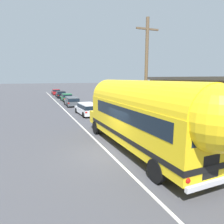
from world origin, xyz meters
TOP-DOWN VIEW (x-y plane):
  - ground_plane at (0.00, 0.00)m, footprint 300.00×300.00m
  - lane_markings at (1.61, 12.00)m, footprint 3.62×80.00m
  - utility_pole at (4.05, 2.95)m, footprint 1.80×0.24m
  - painted_bus at (1.76, -0.62)m, footprint 2.78×12.31m
  - car_lead at (1.93, 11.99)m, footprint 2.09×4.68m
  - car_second at (1.66, 20.25)m, footprint 2.03×4.69m
  - car_third at (1.96, 26.83)m, footprint 1.90×4.57m
  - car_fourth at (1.88, 34.10)m, footprint 2.04×4.83m
  - car_fifth at (1.76, 42.08)m, footprint 2.02×4.29m

SIDE VIEW (x-z plane):
  - ground_plane at x=0.00m, z-range 0.00..0.00m
  - lane_markings at x=1.61m, z-range 0.00..0.01m
  - car_fifth at x=1.76m, z-range 0.04..1.41m
  - car_third at x=1.96m, z-range 0.05..1.42m
  - car_fourth at x=1.88m, z-range 0.06..1.43m
  - car_lead at x=1.93m, z-range 0.11..1.48m
  - car_second at x=1.66m, z-range 0.11..1.48m
  - painted_bus at x=1.76m, z-range 0.24..4.36m
  - utility_pole at x=4.05m, z-range 0.17..8.67m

